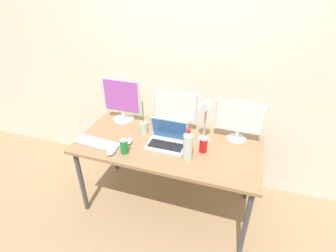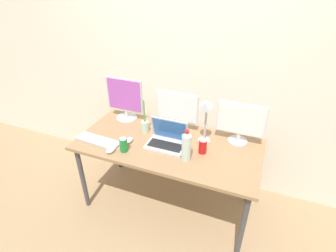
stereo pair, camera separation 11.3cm
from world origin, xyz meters
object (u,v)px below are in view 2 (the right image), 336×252
at_px(work_desk, 168,149).
at_px(water_bottle, 186,146).
at_px(desk_lamp, 205,113).
at_px(monitor_center, 177,111).
at_px(mouse_by_keyboard, 111,150).
at_px(monitor_right, 241,122).
at_px(laptop_silver, 168,139).
at_px(soda_can_by_laptop, 203,146).
at_px(monitor_left, 125,98).
at_px(mouse_by_laptop, 129,140).
at_px(keyboard_main, 98,141).
at_px(bamboo_vase, 145,126).
at_px(soda_can_near_keyboard, 124,145).

relative_size(work_desk, water_bottle, 5.85).
relative_size(water_bottle, desk_lamp, 0.61).
relative_size(monitor_center, mouse_by_keyboard, 4.23).
distance_m(monitor_right, mouse_by_keyboard, 1.13).
bearing_deg(monitor_center, laptop_silver, -86.14).
height_order(mouse_by_keyboard, soda_can_by_laptop, soda_can_by_laptop).
bearing_deg(monitor_right, monitor_left, 179.47).
height_order(monitor_right, mouse_by_keyboard, monitor_right).
height_order(mouse_by_laptop, water_bottle, water_bottle).
relative_size(mouse_by_laptop, desk_lamp, 0.21).
height_order(work_desk, keyboard_main, keyboard_main).
bearing_deg(monitor_right, bamboo_vase, -169.50).
bearing_deg(water_bottle, monitor_left, 151.86).
relative_size(work_desk, keyboard_main, 3.90).
relative_size(mouse_by_keyboard, soda_can_near_keyboard, 0.76).
height_order(bamboo_vase, desk_lamp, desk_lamp).
relative_size(monitor_left, soda_can_by_laptop, 3.43).
relative_size(monitor_right, water_bottle, 1.50).
xyz_separation_m(mouse_by_keyboard, mouse_by_laptop, (0.07, 0.18, 0.00)).
bearing_deg(keyboard_main, mouse_by_laptop, 24.09).
relative_size(mouse_by_laptop, water_bottle, 0.34).
height_order(soda_can_near_keyboard, bamboo_vase, bamboo_vase).
distance_m(work_desk, monitor_center, 0.37).
bearing_deg(monitor_center, work_desk, -86.46).
height_order(mouse_by_keyboard, bamboo_vase, bamboo_vase).
height_order(work_desk, monitor_right, monitor_right).
bearing_deg(water_bottle, laptop_silver, 147.24).
bearing_deg(monitor_left, monitor_right, -0.53).
height_order(monitor_right, laptop_silver, monitor_right).
height_order(soda_can_near_keyboard, desk_lamp, desk_lamp).
height_order(monitor_right, water_bottle, monitor_right).
relative_size(water_bottle, soda_can_by_laptop, 2.19).
bearing_deg(soda_can_near_keyboard, monitor_left, 117.13).
height_order(mouse_by_laptop, soda_can_near_keyboard, soda_can_near_keyboard).
xyz_separation_m(water_bottle, soda_can_near_keyboard, (-0.52, -0.09, -0.07)).
xyz_separation_m(keyboard_main, soda_can_by_laptop, (0.90, 0.19, 0.05)).
height_order(mouse_by_keyboard, desk_lamp, desk_lamp).
bearing_deg(bamboo_vase, monitor_center, 33.78).
height_order(work_desk, desk_lamp, desk_lamp).
distance_m(monitor_right, soda_can_near_keyboard, 1.01).
relative_size(laptop_silver, desk_lamp, 0.75).
bearing_deg(desk_lamp, monitor_right, 27.69).
xyz_separation_m(mouse_by_laptop, water_bottle, (0.55, -0.04, 0.11)).
xyz_separation_m(monitor_left, keyboard_main, (-0.02, -0.47, -0.21)).
relative_size(monitor_left, keyboard_main, 1.04).
bearing_deg(monitor_left, work_desk, -25.17).
bearing_deg(monitor_left, soda_can_near_keyboard, -62.87).
bearing_deg(monitor_center, soda_can_by_laptop, -40.72).
bearing_deg(desk_lamp, soda_can_near_keyboard, -149.69).
height_order(monitor_center, desk_lamp, desk_lamp).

